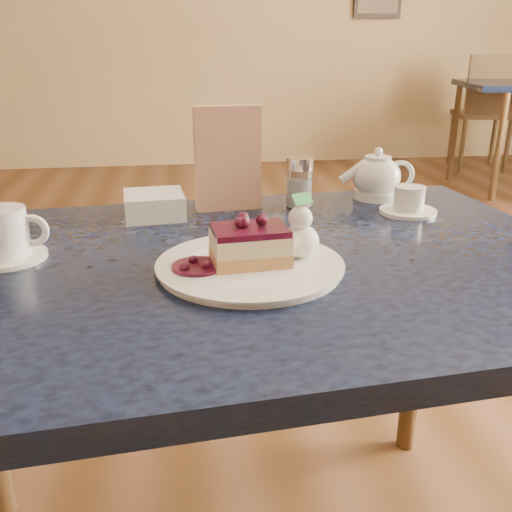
{
  "coord_description": "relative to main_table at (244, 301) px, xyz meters",
  "views": [
    {
      "loc": [
        -0.12,
        -0.57,
        1.12
      ],
      "look_at": [
        -0.01,
        0.22,
        0.82
      ],
      "focal_mm": 40.0,
      "sensor_mm": 36.0,
      "label": 1
    }
  ],
  "objects": [
    {
      "name": "berry_sauce",
      "position": [
        -0.08,
        -0.06,
        0.1
      ],
      "size": [
        0.08,
        0.08,
        0.01
      ],
      "primitive_type": "cylinder",
      "color": "black",
      "rests_on": "dessert_plate"
    },
    {
      "name": "menu_card",
      "position": [
        0.0,
        0.32,
        0.19
      ],
      "size": [
        0.15,
        0.04,
        0.23
      ],
      "primitive_type": "cube",
      "rotation": [
        0.0,
        0.0,
        0.08
      ],
      "color": "beige",
      "rests_on": "main_table"
    },
    {
      "name": "main_table",
      "position": [
        0.0,
        0.0,
        0.0
      ],
      "size": [
        1.29,
        0.92,
        0.77
      ],
      "rotation": [
        0.0,
        0.0,
        0.08
      ],
      "color": "#131E3E",
      "rests_on": "ground"
    },
    {
      "name": "tea_set",
      "position": [
        0.37,
        0.33,
        0.12
      ],
      "size": [
        0.2,
        0.25,
        0.11
      ],
      "color": "white",
      "rests_on": "main_table"
    },
    {
      "name": "coffee_set",
      "position": [
        -0.4,
        0.06,
        0.12
      ],
      "size": [
        0.14,
        0.13,
        0.09
      ],
      "color": "white",
      "rests_on": "main_table"
    },
    {
      "name": "sugar_shaker",
      "position": [
        0.16,
        0.31,
        0.14
      ],
      "size": [
        0.06,
        0.06,
        0.11
      ],
      "color": "white",
      "rests_on": "main_table"
    },
    {
      "name": "dessert_plate",
      "position": [
        0.0,
        -0.05,
        0.09
      ],
      "size": [
        0.3,
        0.3,
        0.01
      ],
      "primitive_type": "cylinder",
      "color": "white",
      "rests_on": "main_table"
    },
    {
      "name": "whipped_cream",
      "position": [
        0.09,
        -0.03,
        0.12
      ],
      "size": [
        0.06,
        0.06,
        0.06
      ],
      "color": "white",
      "rests_on": "dessert_plate"
    },
    {
      "name": "cheesecake_slice",
      "position": [
        0.0,
        -0.05,
        0.12
      ],
      "size": [
        0.13,
        0.1,
        0.06
      ],
      "rotation": [
        0.0,
        0.0,
        0.08
      ],
      "color": "tan",
      "rests_on": "dessert_plate"
    },
    {
      "name": "napkin_stack",
      "position": [
        -0.16,
        0.28,
        0.11
      ],
      "size": [
        0.13,
        0.13,
        0.05
      ],
      "primitive_type": "cube",
      "rotation": [
        0.0,
        0.0,
        0.08
      ],
      "color": "white",
      "rests_on": "main_table"
    }
  ]
}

